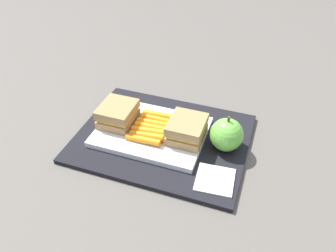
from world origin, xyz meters
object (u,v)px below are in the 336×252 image
sandwich_half_left (118,114)px  sandwich_half_right (187,129)px  food_tray (152,132)px  carrot_sticks_bundle (152,127)px  apple (226,135)px  paper_napkin (215,180)px

sandwich_half_left → sandwich_half_right: size_ratio=1.00×
sandwich_half_left → sandwich_half_right: same height
food_tray → carrot_sticks_bundle: size_ratio=2.23×
carrot_sticks_bundle → apple: apple is taller
apple → sandwich_half_left: bearing=-177.4°
sandwich_half_right → apple: size_ratio=1.01×
food_tray → paper_napkin: size_ratio=3.29×
sandwich_half_left → sandwich_half_right: bearing=0.0°
apple → paper_napkin: apple is taller
food_tray → paper_napkin: (0.16, -0.08, -0.00)m
carrot_sticks_bundle → paper_napkin: (0.16, -0.08, -0.02)m
food_tray → carrot_sticks_bundle: carrot_sticks_bundle is taller
carrot_sticks_bundle → apple: 0.16m
sandwich_half_left → apple: apple is taller
sandwich_half_right → carrot_sticks_bundle: 0.08m
sandwich_half_left → paper_napkin: size_ratio=1.14×
sandwich_half_left → carrot_sticks_bundle: bearing=0.3°
carrot_sticks_bundle → apple: (0.16, 0.01, 0.02)m
paper_napkin → apple: bearing=91.0°
food_tray → apple: 0.16m
sandwich_half_left → carrot_sticks_bundle: 0.08m
food_tray → sandwich_half_right: size_ratio=2.88×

